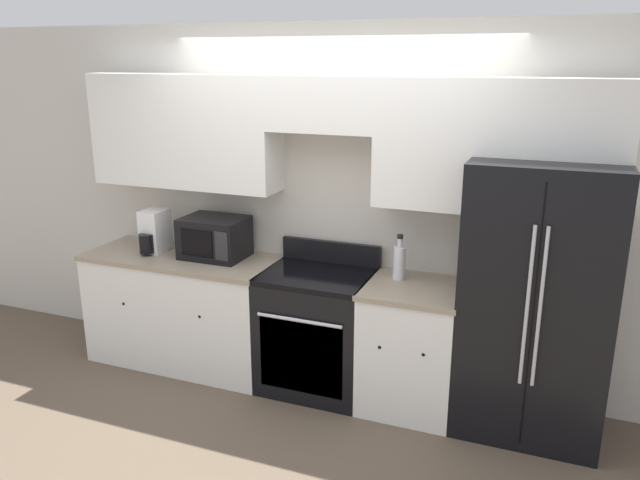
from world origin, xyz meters
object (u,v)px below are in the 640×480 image
at_px(oven_range, 317,330).
at_px(refrigerator, 536,298).
at_px(bottle, 399,261).
at_px(microwave, 215,237).

distance_m(oven_range, refrigerator, 1.54).
height_order(oven_range, refrigerator, refrigerator).
bearing_deg(oven_range, bottle, 10.91).
xyz_separation_m(oven_range, bottle, (0.56, 0.11, 0.56)).
relative_size(oven_range, refrigerator, 0.59).
relative_size(oven_range, bottle, 3.31).
height_order(oven_range, bottle, bottle).
bearing_deg(bottle, oven_range, -169.09).
distance_m(oven_range, bottle, 0.80).
xyz_separation_m(microwave, bottle, (1.43, 0.04, -0.03)).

